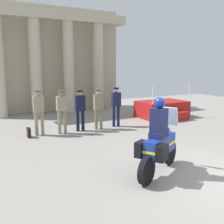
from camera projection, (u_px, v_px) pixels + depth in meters
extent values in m
plane|color=gray|center=(221.00, 180.00, 6.03)|extent=(28.00, 28.00, 0.00)
cube|color=#B6AB91|center=(48.00, 60.00, 14.86)|extent=(8.75, 0.30, 5.94)
cylinder|color=beige|center=(36.00, 68.00, 13.74)|extent=(0.61, 0.61, 5.02)
cylinder|color=beige|center=(69.00, 68.00, 14.58)|extent=(0.61, 0.61, 5.02)
cylinder|color=beige|center=(98.00, 68.00, 15.43)|extent=(0.61, 0.61, 5.02)
cube|color=#BEB297|center=(51.00, 15.00, 13.68)|extent=(8.75, 0.81, 0.50)
cube|color=#A51919|center=(162.00, 109.00, 13.40)|extent=(2.44, 1.59, 0.83)
cube|color=#A51919|center=(175.00, 116.00, 12.53)|extent=(1.34, 0.50, 0.41)
cylinder|color=silver|center=(153.00, 95.00, 12.10)|extent=(0.05, 0.05, 0.90)
cylinder|color=silver|center=(189.00, 93.00, 13.16)|extent=(0.05, 0.05, 0.90)
cylinder|color=gray|center=(36.00, 124.00, 9.79)|extent=(0.13, 0.13, 0.91)
cylinder|color=gray|center=(42.00, 123.00, 9.89)|extent=(0.13, 0.13, 0.91)
cube|color=gray|center=(38.00, 104.00, 9.70)|extent=(0.39, 0.24, 0.60)
sphere|color=tan|center=(38.00, 93.00, 9.63)|extent=(0.21, 0.21, 0.21)
cylinder|color=brown|center=(38.00, 91.00, 9.62)|extent=(0.24, 0.24, 0.06)
cylinder|color=gray|center=(59.00, 122.00, 10.05)|extent=(0.13, 0.13, 0.91)
cylinder|color=gray|center=(65.00, 122.00, 10.15)|extent=(0.13, 0.13, 0.91)
cube|color=gray|center=(62.00, 103.00, 9.97)|extent=(0.39, 0.24, 0.56)
sphere|color=#997056|center=(61.00, 93.00, 9.90)|extent=(0.21, 0.21, 0.21)
cylinder|color=brown|center=(61.00, 91.00, 9.89)|extent=(0.24, 0.24, 0.06)
cylinder|color=black|center=(78.00, 121.00, 10.47)|extent=(0.13, 0.13, 0.83)
cylinder|color=black|center=(83.00, 121.00, 10.57)|extent=(0.13, 0.13, 0.83)
cube|color=black|center=(80.00, 103.00, 10.40)|extent=(0.39, 0.24, 0.61)
sphere|color=tan|center=(80.00, 93.00, 10.32)|extent=(0.21, 0.21, 0.21)
cylinder|color=black|center=(80.00, 91.00, 10.31)|extent=(0.24, 0.24, 0.06)
cylinder|color=#7A7056|center=(96.00, 120.00, 10.77)|extent=(0.13, 0.13, 0.82)
cylinder|color=#7A7056|center=(101.00, 119.00, 10.87)|extent=(0.13, 0.13, 0.82)
cube|color=#7A7056|center=(98.00, 102.00, 10.69)|extent=(0.39, 0.24, 0.62)
sphere|color=tan|center=(98.00, 92.00, 10.62)|extent=(0.21, 0.21, 0.21)
cylinder|color=#494334|center=(98.00, 90.00, 10.61)|extent=(0.24, 0.24, 0.06)
cylinder|color=#141938|center=(114.00, 116.00, 11.26)|extent=(0.13, 0.13, 0.90)
cylinder|color=#141938|center=(118.00, 116.00, 11.36)|extent=(0.13, 0.13, 0.90)
cube|color=#141938|center=(116.00, 99.00, 11.18)|extent=(0.39, 0.24, 0.59)
sphere|color=tan|center=(116.00, 90.00, 11.11)|extent=(0.21, 0.21, 0.21)
cylinder|color=black|center=(116.00, 88.00, 11.10)|extent=(0.24, 0.24, 0.06)
cylinder|color=black|center=(170.00, 153.00, 6.94)|extent=(0.61, 0.40, 0.64)
cylinder|color=black|center=(147.00, 171.00, 5.75)|extent=(0.63, 0.43, 0.64)
cube|color=navy|center=(160.00, 145.00, 6.27)|extent=(1.24, 0.88, 0.44)
ellipsoid|color=navy|center=(163.00, 131.00, 6.34)|extent=(0.61, 0.53, 0.26)
cube|color=yellow|center=(160.00, 146.00, 6.28)|extent=(1.26, 0.90, 0.06)
cube|color=silver|center=(170.00, 116.00, 6.66)|extent=(0.33, 0.43, 0.47)
cube|color=black|center=(141.00, 149.00, 6.00)|extent=(0.40, 0.33, 0.36)
cube|color=black|center=(162.00, 153.00, 5.72)|extent=(0.40, 0.33, 0.36)
cube|color=#191E42|center=(158.00, 135.00, 6.12)|extent=(0.51, 0.49, 0.14)
cube|color=#191E42|center=(159.00, 120.00, 6.06)|extent=(0.40, 0.44, 0.56)
sphere|color=navy|center=(160.00, 103.00, 6.01)|extent=(0.26, 0.26, 0.26)
cube|color=black|center=(29.00, 133.00, 9.59)|extent=(0.10, 0.32, 0.36)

